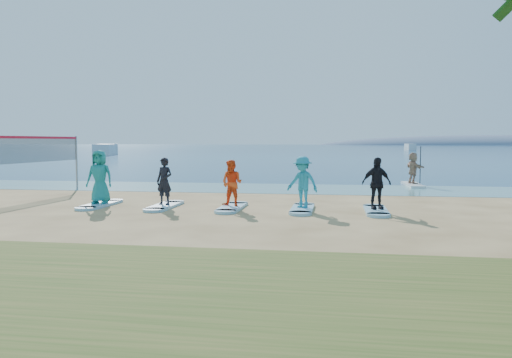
# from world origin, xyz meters

# --- Properties ---
(ground) EXTENTS (600.00, 600.00, 0.00)m
(ground) POSITION_xyz_m (0.00, 0.00, 0.00)
(ground) COLOR tan
(ground) RESTS_ON ground
(shallow_water) EXTENTS (600.00, 600.00, 0.00)m
(shallow_water) POSITION_xyz_m (0.00, 10.50, 0.01)
(shallow_water) COLOR teal
(shallow_water) RESTS_ON ground
(ocean) EXTENTS (600.00, 600.00, 0.00)m
(ocean) POSITION_xyz_m (0.00, 160.00, 0.01)
(ocean) COLOR navy
(ocean) RESTS_ON ground
(island_ridge) EXTENTS (220.00, 56.00, 18.00)m
(island_ridge) POSITION_xyz_m (95.00, 300.00, 0.00)
(island_ridge) COLOR slate
(island_ridge) RESTS_ON ground
(volleyball_net) EXTENTS (0.49, 9.08, 2.50)m
(volleyball_net) POSITION_xyz_m (-8.76, 4.15, 1.90)
(volleyball_net) COLOR gray
(volleyball_net) RESTS_ON ground
(paddleboard) EXTENTS (0.81, 3.02, 0.12)m
(paddleboard) POSITION_xyz_m (7.37, 12.99, 0.06)
(paddleboard) COLOR silver
(paddleboard) RESTS_ON ground
(paddleboarder) EXTENTS (0.97, 1.53, 1.58)m
(paddleboarder) POSITION_xyz_m (7.37, 12.99, 0.91)
(paddleboarder) COLOR tan
(paddleboarder) RESTS_ON paddleboard
(boat_offshore_a) EXTENTS (4.92, 9.24, 1.78)m
(boat_offshore_a) POSITION_xyz_m (-33.01, 62.10, 0.00)
(boat_offshore_a) COLOR silver
(boat_offshore_a) RESTS_ON ground
(boat_offshore_b) EXTENTS (2.18, 5.66, 1.62)m
(boat_offshore_b) POSITION_xyz_m (21.70, 114.85, 0.00)
(boat_offshore_b) COLOR silver
(boat_offshore_b) RESTS_ON ground
(surfboard_0) EXTENTS (0.70, 2.20, 0.09)m
(surfboard_0) POSITION_xyz_m (-4.66, 3.13, 0.04)
(surfboard_0) COLOR #8CC3DA
(surfboard_0) RESTS_ON ground
(student_0) EXTENTS (0.94, 0.64, 1.87)m
(student_0) POSITION_xyz_m (-4.66, 3.13, 1.02)
(student_0) COLOR teal
(student_0) RESTS_ON surfboard_0
(surfboard_1) EXTENTS (0.70, 2.20, 0.09)m
(surfboard_1) POSITION_xyz_m (-2.30, 3.13, 0.04)
(surfboard_1) COLOR #8CC3DA
(surfboard_1) RESTS_ON ground
(student_1) EXTENTS (0.68, 0.54, 1.62)m
(student_1) POSITION_xyz_m (-2.30, 3.13, 0.90)
(student_1) COLOR black
(student_1) RESTS_ON surfboard_1
(surfboard_2) EXTENTS (0.70, 2.20, 0.09)m
(surfboard_2) POSITION_xyz_m (0.06, 3.13, 0.04)
(surfboard_2) COLOR #8CC3DA
(surfboard_2) RESTS_ON ground
(student_2) EXTENTS (0.90, 0.79, 1.55)m
(student_2) POSITION_xyz_m (0.06, 3.13, 0.87)
(student_2) COLOR #F64E19
(student_2) RESTS_ON surfboard_2
(surfboard_3) EXTENTS (0.70, 2.20, 0.09)m
(surfboard_3) POSITION_xyz_m (2.43, 3.13, 0.04)
(surfboard_3) COLOR #8CC3DA
(surfboard_3) RESTS_ON ground
(student_3) EXTENTS (1.25, 1.02, 1.68)m
(student_3) POSITION_xyz_m (2.43, 3.13, 0.93)
(student_3) COLOR teal
(student_3) RESTS_ON surfboard_3
(surfboard_4) EXTENTS (0.70, 2.20, 0.09)m
(surfboard_4) POSITION_xyz_m (4.79, 3.13, 0.04)
(surfboard_4) COLOR #8CC3DA
(surfboard_4) RESTS_ON ground
(student_4) EXTENTS (1.06, 0.71, 1.67)m
(student_4) POSITION_xyz_m (4.79, 3.13, 0.92)
(student_4) COLOR black
(student_4) RESTS_ON surfboard_4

